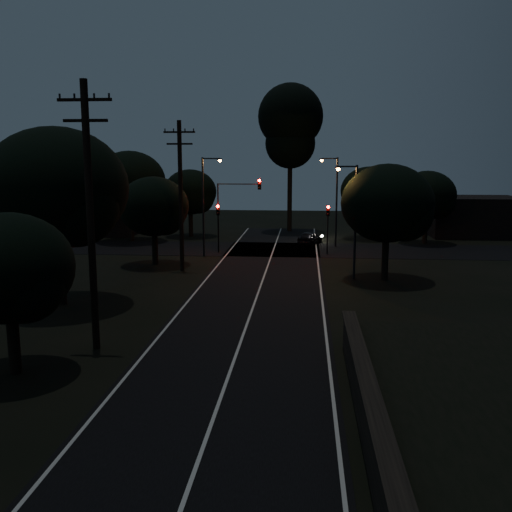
{
  "coord_description": "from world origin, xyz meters",
  "views": [
    {
      "loc": [
        2.73,
        -7.45,
        7.93
      ],
      "look_at": [
        0.0,
        24.0,
        2.5
      ],
      "focal_mm": 40.0,
      "sensor_mm": 36.0,
      "label": 1
    }
  ],
  "objects_px": {
    "tall_pine": "(290,125)",
    "streetlight_a": "(205,200)",
    "car": "(310,238)",
    "signal_right": "(328,220)",
    "streetlight_b": "(335,196)",
    "signal_mast": "(238,202)",
    "streetlight_c": "(353,214)",
    "utility_pole_mid": "(90,213)",
    "signal_left": "(218,219)",
    "utility_pole_far": "(181,194)"
  },
  "relations": [
    {
      "from": "tall_pine",
      "to": "streetlight_a",
      "type": "height_order",
      "value": "tall_pine"
    },
    {
      "from": "streetlight_a",
      "to": "car",
      "type": "distance_m",
      "value": 11.95
    },
    {
      "from": "tall_pine",
      "to": "streetlight_a",
      "type": "distance_m",
      "value": 19.35
    },
    {
      "from": "signal_right",
      "to": "streetlight_b",
      "type": "height_order",
      "value": "streetlight_b"
    },
    {
      "from": "tall_pine",
      "to": "signal_right",
      "type": "height_order",
      "value": "tall_pine"
    },
    {
      "from": "signal_mast",
      "to": "streetlight_c",
      "type": "xyz_separation_m",
      "value": [
        8.74,
        -9.99,
        0.01
      ]
    },
    {
      "from": "tall_pine",
      "to": "signal_right",
      "type": "bearing_deg",
      "value": -76.51
    },
    {
      "from": "streetlight_c",
      "to": "car",
      "type": "height_order",
      "value": "streetlight_c"
    },
    {
      "from": "signal_right",
      "to": "streetlight_a",
      "type": "bearing_deg",
      "value": -168.66
    },
    {
      "from": "utility_pole_mid",
      "to": "signal_mast",
      "type": "distance_m",
      "value": 25.22
    },
    {
      "from": "utility_pole_mid",
      "to": "signal_left",
      "type": "xyz_separation_m",
      "value": [
        1.4,
        24.99,
        -2.9
      ]
    },
    {
      "from": "streetlight_b",
      "to": "utility_pole_mid",
      "type": "bearing_deg",
      "value": -111.3
    },
    {
      "from": "streetlight_c",
      "to": "signal_right",
      "type": "bearing_deg",
      "value": 97.02
    },
    {
      "from": "utility_pole_far",
      "to": "car",
      "type": "xyz_separation_m",
      "value": [
        9.2,
        13.37,
        -4.88
      ]
    },
    {
      "from": "utility_pole_far",
      "to": "signal_mast",
      "type": "xyz_separation_m",
      "value": [
        3.09,
        7.99,
        -1.15
      ]
    },
    {
      "from": "signal_left",
      "to": "streetlight_c",
      "type": "height_order",
      "value": "streetlight_c"
    },
    {
      "from": "streetlight_a",
      "to": "utility_pole_far",
      "type": "bearing_deg",
      "value": -96.59
    },
    {
      "from": "streetlight_a",
      "to": "car",
      "type": "height_order",
      "value": "streetlight_a"
    },
    {
      "from": "signal_right",
      "to": "streetlight_a",
      "type": "distance_m",
      "value": 10.26
    },
    {
      "from": "signal_right",
      "to": "streetlight_a",
      "type": "xyz_separation_m",
      "value": [
        -9.91,
        -1.99,
        1.8
      ]
    },
    {
      "from": "signal_right",
      "to": "signal_mast",
      "type": "xyz_separation_m",
      "value": [
        -7.51,
        0.0,
        1.5
      ]
    },
    {
      "from": "streetlight_c",
      "to": "signal_mast",
      "type": "bearing_deg",
      "value": 131.19
    },
    {
      "from": "streetlight_a",
      "to": "streetlight_c",
      "type": "relative_size",
      "value": 1.07
    },
    {
      "from": "signal_mast",
      "to": "signal_left",
      "type": "bearing_deg",
      "value": -179.87
    },
    {
      "from": "utility_pole_mid",
      "to": "utility_pole_far",
      "type": "relative_size",
      "value": 1.05
    },
    {
      "from": "tall_pine",
      "to": "streetlight_b",
      "type": "height_order",
      "value": "tall_pine"
    },
    {
      "from": "signal_left",
      "to": "streetlight_a",
      "type": "distance_m",
      "value": 2.77
    },
    {
      "from": "utility_pole_far",
      "to": "signal_left",
      "type": "height_order",
      "value": "utility_pole_far"
    },
    {
      "from": "utility_pole_far",
      "to": "signal_mast",
      "type": "distance_m",
      "value": 8.64
    },
    {
      "from": "utility_pole_far",
      "to": "streetlight_c",
      "type": "xyz_separation_m",
      "value": [
        11.83,
        -2.0,
        -1.13
      ]
    },
    {
      "from": "utility_pole_far",
      "to": "streetlight_a",
      "type": "bearing_deg",
      "value": 83.41
    },
    {
      "from": "utility_pole_far",
      "to": "signal_left",
      "type": "bearing_deg",
      "value": 80.06
    },
    {
      "from": "utility_pole_mid",
      "to": "streetlight_c",
      "type": "height_order",
      "value": "utility_pole_mid"
    },
    {
      "from": "streetlight_b",
      "to": "streetlight_c",
      "type": "distance_m",
      "value": 14.01
    },
    {
      "from": "utility_pole_mid",
      "to": "signal_right",
      "type": "xyz_separation_m",
      "value": [
        10.6,
        24.99,
        -2.9
      ]
    },
    {
      "from": "streetlight_a",
      "to": "car",
      "type": "relative_size",
      "value": 2.25
    },
    {
      "from": "signal_mast",
      "to": "streetlight_b",
      "type": "xyz_separation_m",
      "value": [
        8.22,
        4.01,
        0.3
      ]
    },
    {
      "from": "utility_pole_far",
      "to": "signal_right",
      "type": "xyz_separation_m",
      "value": [
        10.6,
        7.99,
        -2.65
      ]
    },
    {
      "from": "signal_mast",
      "to": "utility_pole_far",
      "type": "bearing_deg",
      "value": -111.11
    },
    {
      "from": "utility_pole_far",
      "to": "utility_pole_mid",
      "type": "bearing_deg",
      "value": -90.0
    },
    {
      "from": "utility_pole_mid",
      "to": "signal_left",
      "type": "relative_size",
      "value": 2.68
    },
    {
      "from": "streetlight_a",
      "to": "tall_pine",
      "type": "bearing_deg",
      "value": 69.64
    },
    {
      "from": "utility_pole_far",
      "to": "streetlight_c",
      "type": "distance_m",
      "value": 12.05
    },
    {
      "from": "signal_right",
      "to": "utility_pole_mid",
      "type": "bearing_deg",
      "value": -112.99
    },
    {
      "from": "tall_pine",
      "to": "streetlight_b",
      "type": "distance_m",
      "value": 13.62
    },
    {
      "from": "signal_left",
      "to": "streetlight_c",
      "type": "xyz_separation_m",
      "value": [
        10.43,
        -9.99,
        1.51
      ]
    },
    {
      "from": "streetlight_c",
      "to": "car",
      "type": "bearing_deg",
      "value": 99.71
    },
    {
      "from": "utility_pole_mid",
      "to": "utility_pole_far",
      "type": "xyz_separation_m",
      "value": [
        0.0,
        17.0,
        -0.25
      ]
    },
    {
      "from": "signal_right",
      "to": "utility_pole_far",
      "type": "bearing_deg",
      "value": -143.0
    },
    {
      "from": "streetlight_b",
      "to": "tall_pine",
      "type": "bearing_deg",
      "value": 111.38
    }
  ]
}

